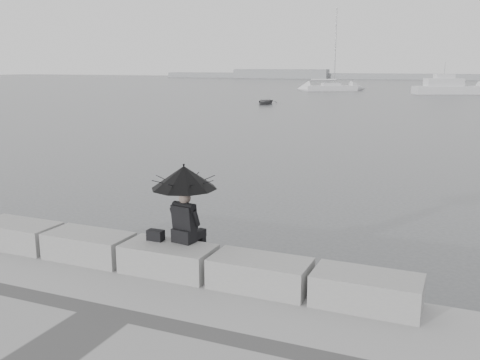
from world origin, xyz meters
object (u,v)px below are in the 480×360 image
at_px(dinghy, 265,102).
at_px(sailboat_left, 331,87).
at_px(motor_cruiser, 450,88).
at_px(seated_person, 184,186).

bearing_deg(dinghy, sailboat_left, 89.62).
bearing_deg(dinghy, motor_cruiser, 57.63).
height_order(sailboat_left, dinghy, sailboat_left).
bearing_deg(seated_person, sailboat_left, 110.70).
bearing_deg(motor_cruiser, seated_person, -115.47).
height_order(seated_person, dinghy, seated_person).
height_order(sailboat_left, motor_cruiser, sailboat_left).
xyz_separation_m(seated_person, motor_cruiser, (1.80, 74.60, -1.11)).
xyz_separation_m(sailboat_left, dinghy, (0.88, -32.69, -0.25)).
bearing_deg(dinghy, seated_person, -73.18).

